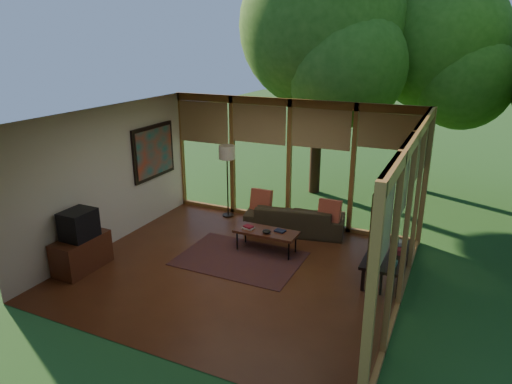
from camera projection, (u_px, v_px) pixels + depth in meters
The scene contains 25 objects.
floor at pixel (237, 269), 8.05m from camera, with size 5.50×5.50×0.00m, color brown.
ceiling at pixel (234, 117), 7.19m from camera, with size 5.50×5.50×0.00m, color silver.
wall_left at pixel (108, 177), 8.73m from camera, with size 0.04×5.00×2.70m, color beige.
wall_front at pixel (139, 259), 5.48m from camera, with size 5.50×0.04×2.70m, color beige.
window_wall_back at pixel (289, 162), 9.77m from camera, with size 5.50×0.12×2.70m, color olive.
window_wall_right at pixel (406, 224), 6.52m from camera, with size 0.12×5.00×2.70m, color olive.
tree_nw at pixel (322, 26), 10.88m from camera, with size 3.95×3.95×6.14m.
tree_ne at pixel (439, 44), 11.04m from camera, with size 3.28×3.28×5.40m.
rug at pixel (240, 258), 8.44m from camera, with size 2.22×1.57×0.01m, color brown.
sofa at pixel (295, 218), 9.54m from camera, with size 2.04×0.80×0.60m, color #362C1B.
pillow_left at pixel (261, 200), 9.70m from camera, with size 0.45×0.15×0.45m, color maroon.
pillow_right at pixel (330, 211), 9.10m from camera, with size 0.45×0.15×0.45m, color maroon.
ct_book_lower at pixel (248, 228), 8.70m from camera, with size 0.21×0.15×0.03m, color #B0ACA0.
ct_book_upper at pixel (248, 227), 8.69m from camera, with size 0.17×0.13×0.03m, color maroon.
ct_book_side at pixel (280, 231), 8.57m from camera, with size 0.19×0.14×0.03m, color black.
ct_bowl at pixel (267, 231), 8.49m from camera, with size 0.16×0.16×0.07m, color black.
media_cabinet at pixel (82, 253), 7.99m from camera, with size 0.50×1.00×0.60m, color #572917.
television at pixel (79, 224), 7.80m from camera, with size 0.45×0.55×0.50m, color black.
console_book_a at pixel (381, 261), 7.30m from camera, with size 0.20×0.15×0.07m, color #365E57.
console_book_b at pixel (386, 249), 7.69m from camera, with size 0.20×0.14×0.09m, color maroon.
console_book_c at pixel (390, 241), 8.03m from camera, with size 0.24×0.18×0.07m, color #B0ACA0.
floor_lamp at pixel (227, 156), 10.05m from camera, with size 0.36×0.36×1.65m.
coffee_table at pixel (266, 232), 8.62m from camera, with size 1.20×0.50×0.43m.
side_console at pixel (385, 255), 7.67m from camera, with size 0.60×1.40×0.46m.
wall_painting at pixel (154, 152), 9.85m from camera, with size 0.06×1.35×1.15m.
Camera 1 is at (3.36, -6.37, 3.87)m, focal length 32.00 mm.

